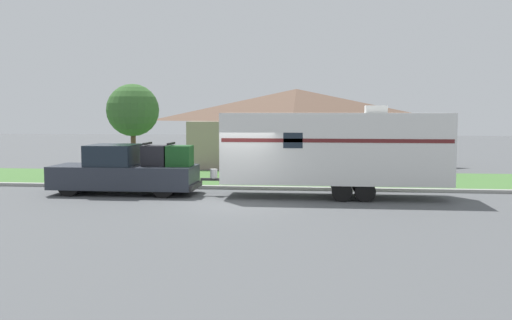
{
  "coord_description": "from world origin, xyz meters",
  "views": [
    {
      "loc": [
        2.82,
        -19.82,
        3.26
      ],
      "look_at": [
        0.43,
        1.94,
        1.4
      ],
      "focal_mm": 40.0,
      "sensor_mm": 36.0,
      "label": 1
    }
  ],
  "objects": [
    {
      "name": "travel_trailer",
      "position": [
        3.43,
        1.94,
        1.88
      ],
      "size": [
        9.4,
        2.36,
        3.49
      ],
      "color": "black",
      "rests_on": "ground_plane"
    },
    {
      "name": "ground_plane",
      "position": [
        0.0,
        0.0,
        0.0
      ],
      "size": [
        120.0,
        120.0,
        0.0
      ],
      "primitive_type": "plane",
      "color": "#515456"
    },
    {
      "name": "house_across_street",
      "position": [
        1.45,
        15.18,
        2.41
      ],
      "size": [
        13.06,
        7.73,
        4.65
      ],
      "color": "gray",
      "rests_on": "ground_plane"
    },
    {
      "name": "mailbox",
      "position": [
        3.98,
        4.53,
        1.0
      ],
      "size": [
        0.48,
        0.2,
        1.3
      ],
      "color": "brown",
      "rests_on": "ground_plane"
    },
    {
      "name": "lawn_strip",
      "position": [
        0.0,
        7.4,
        0.01
      ],
      "size": [
        80.0,
        7.0,
        0.03
      ],
      "color": "#477538",
      "rests_on": "ground_plane"
    },
    {
      "name": "tree_in_yard",
      "position": [
        -5.93,
        6.41,
        3.31
      ],
      "size": [
        2.47,
        2.47,
        4.57
      ],
      "color": "brown",
      "rests_on": "ground_plane"
    },
    {
      "name": "pickup_truck",
      "position": [
        -4.75,
        1.94,
        0.91
      ],
      "size": [
        5.78,
        2.05,
        2.06
      ],
      "color": "black",
      "rests_on": "ground_plane"
    },
    {
      "name": "curb_strip",
      "position": [
        0.0,
        3.75,
        0.07
      ],
      "size": [
        80.0,
        0.3,
        0.14
      ],
      "color": "#999993",
      "rests_on": "ground_plane"
    }
  ]
}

